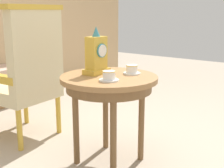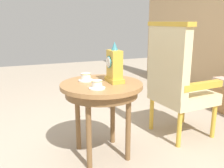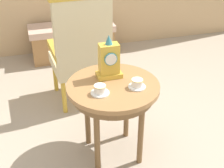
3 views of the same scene
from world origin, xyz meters
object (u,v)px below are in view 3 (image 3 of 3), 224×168
Objects in this scene: side_table at (113,94)px; window_bench at (72,41)px; teacup_left at (100,90)px; mantel_clock at (109,61)px; teacup_right at (137,84)px; armchair at (81,49)px.

side_table is 0.63× the size of window_bench.
side_table is 0.19m from teacup_left.
side_table is at bearing -91.24° from mantel_clock.
teacup_left is 1.05× the size of teacup_right.
teacup_right is 0.93m from armchair.
window_bench is (-0.14, 2.01, -0.46)m from teacup_right.
armchair is at bearing 104.49° from teacup_right.
mantel_clock is (0.00, 0.11, 0.21)m from side_table.
mantel_clock reaches higher than teacup_left.
mantel_clock is at bearing 126.15° from teacup_right.
window_bench is (0.09, 1.12, -0.37)m from armchair.
armchair is at bearing 96.80° from mantel_clock.
teacup_left is 2.08m from window_bench.
teacup_left is 0.12× the size of window_bench.
teacup_left is at bearing -141.46° from side_table.
side_table is 0.81m from armchair.
teacup_right is at bearing -30.72° from side_table.
side_table is 0.60× the size of armchair.
side_table is 5.23× the size of teacup_left.
armchair is (0.04, 0.90, -0.09)m from teacup_left.
side_table reaches higher than window_bench.
teacup_right reaches higher than window_bench.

